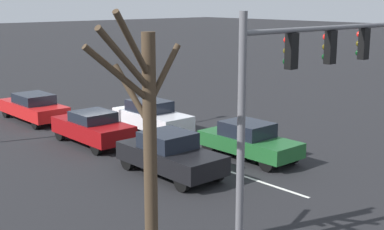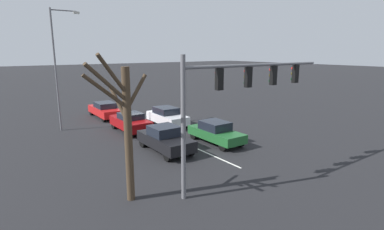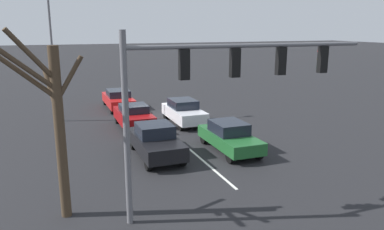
% 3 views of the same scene
% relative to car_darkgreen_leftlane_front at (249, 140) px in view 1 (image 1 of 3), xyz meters
% --- Properties ---
extents(ground_plane, '(240.00, 240.00, 0.00)m').
position_rel_car_darkgreen_leftlane_front_xyz_m(ground_plane, '(1.82, -8.38, -0.76)').
color(ground_plane, black).
extents(lane_stripe_left_divider, '(0.12, 18.76, 0.01)m').
position_rel_car_darkgreen_leftlane_front_xyz_m(lane_stripe_left_divider, '(1.82, -5.01, -0.75)').
color(lane_stripe_left_divider, silver).
rests_on(lane_stripe_left_divider, ground_plane).
extents(car_darkgreen_leftlane_front, '(1.75, 4.35, 1.50)m').
position_rel_car_darkgreen_leftlane_front_xyz_m(car_darkgreen_leftlane_front, '(0.00, 0.00, 0.00)').
color(car_darkgreen_leftlane_front, '#1E5928').
rests_on(car_darkgreen_leftlane_front, ground_plane).
extents(car_black_midlane_front, '(1.86, 4.36, 1.61)m').
position_rel_car_darkgreen_leftlane_front_xyz_m(car_black_midlane_front, '(3.74, -0.48, 0.04)').
color(car_black_midlane_front, black).
rests_on(car_black_midlane_front, ground_plane).
extents(car_white_leftlane_second, '(1.77, 4.30, 1.56)m').
position_rel_car_darkgreen_leftlane_front_xyz_m(car_white_leftlane_second, '(0.28, -6.12, 0.03)').
color(car_white_leftlane_second, silver).
rests_on(car_white_leftlane_second, ground_plane).
extents(car_maroon_midlane_second, '(1.82, 4.31, 1.50)m').
position_rel_car_darkgreen_leftlane_front_xyz_m(car_maroon_midlane_second, '(3.60, -6.10, 0.01)').
color(car_maroon_midlane_second, maroon).
rests_on(car_maroon_midlane_second, ground_plane).
extents(car_red_midlane_third, '(1.81, 4.74, 1.47)m').
position_rel_car_darkgreen_leftlane_front_xyz_m(car_red_midlane_third, '(3.48, -12.24, -0.01)').
color(car_red_midlane_third, red).
rests_on(car_red_midlane_third, ground_plane).
extents(traffic_signal_gantry, '(8.76, 0.37, 6.10)m').
position_rel_car_darkgreen_leftlane_front_xyz_m(traffic_signal_gantry, '(3.17, 5.35, 3.77)').
color(traffic_signal_gantry, slate).
rests_on(traffic_signal_gantry, ground_plane).
extents(bare_tree_near, '(2.66, 1.70, 6.18)m').
position_rel_car_darkgreen_leftlane_front_xyz_m(bare_tree_near, '(8.25, 4.15, 2.58)').
color(bare_tree_near, '#423323').
rests_on(bare_tree_near, ground_plane).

